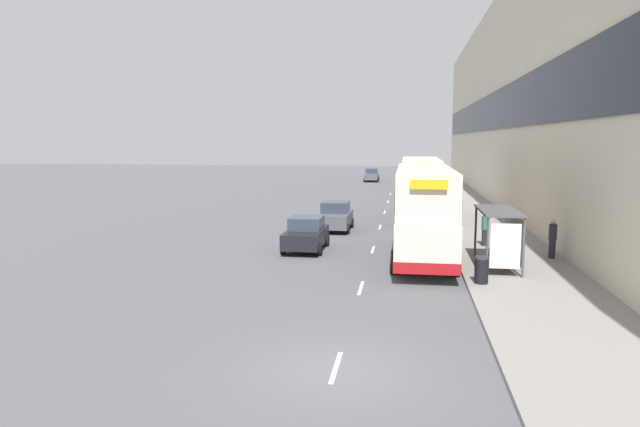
% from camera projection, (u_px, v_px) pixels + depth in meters
% --- Properties ---
extents(ground_plane, '(220.00, 220.00, 0.00)m').
position_uv_depth(ground_plane, '(335.00, 370.00, 13.96)').
color(ground_plane, '#515156').
extents(pavement, '(5.00, 93.00, 0.14)m').
position_uv_depth(pavement, '(461.00, 202.00, 50.73)').
color(pavement, gray).
rests_on(pavement, ground_plane).
extents(terrace_facade, '(3.10, 93.00, 17.96)m').
position_uv_depth(terrace_facade, '(512.00, 100.00, 48.99)').
color(terrace_facade, beige).
rests_on(terrace_facade, ground_plane).
extents(lane_mark_0, '(0.12, 2.00, 0.01)m').
position_uv_depth(lane_mark_0, '(336.00, 367.00, 14.15)').
color(lane_mark_0, silver).
rests_on(lane_mark_0, ground_plane).
extents(lane_mark_1, '(0.12, 2.00, 0.01)m').
position_uv_depth(lane_mark_1, '(361.00, 288.00, 21.72)').
color(lane_mark_1, silver).
rests_on(lane_mark_1, ground_plane).
extents(lane_mark_2, '(0.12, 2.00, 0.01)m').
position_uv_depth(lane_mark_2, '(373.00, 250.00, 29.29)').
color(lane_mark_2, silver).
rests_on(lane_mark_2, ground_plane).
extents(lane_mark_3, '(0.12, 2.00, 0.01)m').
position_uv_depth(lane_mark_3, '(380.00, 227.00, 36.86)').
color(lane_mark_3, silver).
rests_on(lane_mark_3, ground_plane).
extents(lane_mark_4, '(0.12, 2.00, 0.01)m').
position_uv_depth(lane_mark_4, '(385.00, 212.00, 44.42)').
color(lane_mark_4, silver).
rests_on(lane_mark_4, ground_plane).
extents(lane_mark_5, '(0.12, 2.00, 0.01)m').
position_uv_depth(lane_mark_5, '(388.00, 202.00, 51.99)').
color(lane_mark_5, silver).
rests_on(lane_mark_5, ground_plane).
extents(lane_mark_6, '(0.12, 2.00, 0.01)m').
position_uv_depth(lane_mark_6, '(390.00, 194.00, 59.56)').
color(lane_mark_6, silver).
rests_on(lane_mark_6, ground_plane).
extents(bus_shelter, '(1.60, 4.20, 2.48)m').
position_uv_depth(bus_shelter, '(504.00, 228.00, 24.26)').
color(bus_shelter, '#4C4C51').
rests_on(bus_shelter, ground_plane).
extents(double_decker_bus_near, '(2.85, 10.93, 4.30)m').
position_uv_depth(double_decker_bus_near, '(424.00, 211.00, 26.85)').
color(double_decker_bus_near, beige).
rests_on(double_decker_bus_near, ground_plane).
extents(double_decker_bus_ahead, '(2.85, 10.60, 4.30)m').
position_uv_depth(double_decker_bus_ahead, '(420.00, 187.00, 39.99)').
color(double_decker_bus_ahead, beige).
rests_on(double_decker_bus_ahead, ground_plane).
extents(car_0, '(2.03, 4.07, 1.70)m').
position_uv_depth(car_0, '(306.00, 234.00, 29.10)').
color(car_0, black).
rests_on(car_0, ground_plane).
extents(car_1, '(2.05, 3.85, 1.82)m').
position_uv_depth(car_1, '(415.00, 180.00, 68.09)').
color(car_1, navy).
rests_on(car_1, ground_plane).
extents(car_2, '(1.95, 4.23, 1.75)m').
position_uv_depth(car_2, '(372.00, 175.00, 77.19)').
color(car_2, '#4C5156').
rests_on(car_2, ground_plane).
extents(car_3, '(2.07, 4.07, 1.78)m').
position_uv_depth(car_3, '(335.00, 216.00, 35.50)').
color(car_3, '#4C5156').
rests_on(car_3, ground_plane).
extents(pedestrian_at_shelter, '(0.36, 0.36, 1.83)m').
position_uv_depth(pedestrian_at_shelter, '(553.00, 238.00, 26.40)').
color(pedestrian_at_shelter, '#23232D').
rests_on(pedestrian_at_shelter, ground_plane).
extents(pedestrian_1, '(0.35, 0.35, 1.78)m').
position_uv_depth(pedestrian_1, '(485.00, 228.00, 29.51)').
color(pedestrian_1, '#23232D').
rests_on(pedestrian_1, ground_plane).
extents(litter_bin, '(0.55, 0.55, 1.05)m').
position_uv_depth(litter_bin, '(481.00, 270.00, 21.82)').
color(litter_bin, black).
rests_on(litter_bin, ground_plane).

